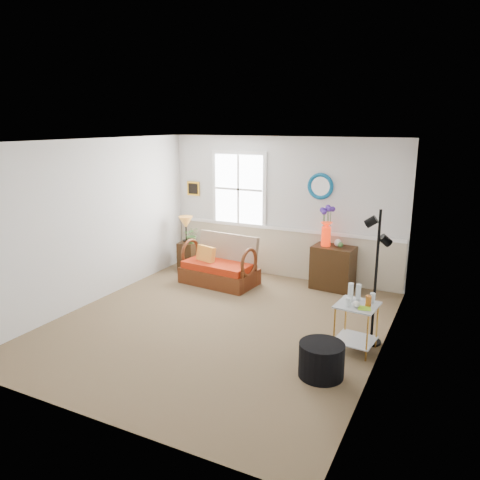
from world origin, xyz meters
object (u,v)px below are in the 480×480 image
at_px(cabinet, 333,268).
at_px(floor_lamp, 376,279).
at_px(ottoman, 321,360).
at_px(side_table, 356,327).
at_px(loveseat, 219,260).
at_px(lamp_stand, 187,256).

bearing_deg(cabinet, floor_lamp, -56.15).
distance_m(floor_lamp, ottoman, 1.35).
height_order(side_table, ottoman, side_table).
relative_size(loveseat, ottoman, 2.53).
distance_m(loveseat, lamp_stand, 1.08).
xyz_separation_m(side_table, floor_lamp, (0.15, 0.30, 0.58)).
bearing_deg(cabinet, ottoman, -72.53).
bearing_deg(loveseat, floor_lamp, -16.59).
bearing_deg(cabinet, lamp_stand, -171.77).
relative_size(loveseat, cabinet, 1.74).
relative_size(loveseat, lamp_stand, 2.41).
bearing_deg(side_table, ottoman, -104.12).
relative_size(side_table, floor_lamp, 0.35).
bearing_deg(floor_lamp, cabinet, 114.10).
height_order(loveseat, floor_lamp, floor_lamp).
height_order(cabinet, floor_lamp, floor_lamp).
relative_size(lamp_stand, floor_lamp, 0.31).
distance_m(cabinet, floor_lamp, 2.17).
bearing_deg(side_table, loveseat, 152.04).
height_order(loveseat, side_table, loveseat).
bearing_deg(lamp_stand, loveseat, -25.01).
xyz_separation_m(cabinet, ottoman, (0.69, -2.94, -0.18)).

